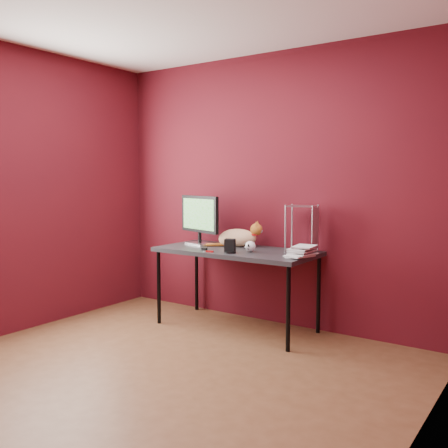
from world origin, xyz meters
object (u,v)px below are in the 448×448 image
Objects in this scene: monitor at (200,218)px; speaker at (230,246)px; skull_mug at (250,246)px; desk at (236,255)px; cat at (238,237)px; book_stack at (295,190)px.

monitor reaches higher than speaker.
skull_mug is 0.84× the size of speaker.
skull_mug reaches higher than desk.
monitor is at bearing 178.83° from cat.
skull_mug is (0.20, -0.07, 0.10)m from desk.
cat is 0.89m from book_stack.
skull_mug is 0.67m from book_stack.
book_stack is at bearing -35.37° from cat.
skull_mug is at bearing -179.34° from book_stack.
speaker is (-0.12, -0.15, 0.01)m from skull_mug.
cat reaches higher than speaker.
speaker is (0.55, -0.28, -0.21)m from monitor.
cat is 0.37m from skull_mug.
monitor is 1.15m from book_stack.
monitor is 0.65m from speaker.
desk is 0.23m from skull_mug.
skull_mug is 0.09× the size of book_stack.
cat is at bearing 153.12° from skull_mug.
desk is at bearing 9.73° from monitor.
speaker is at bearing -164.62° from book_stack.
speaker is 0.11× the size of book_stack.
desk is 3.04× the size of cat.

